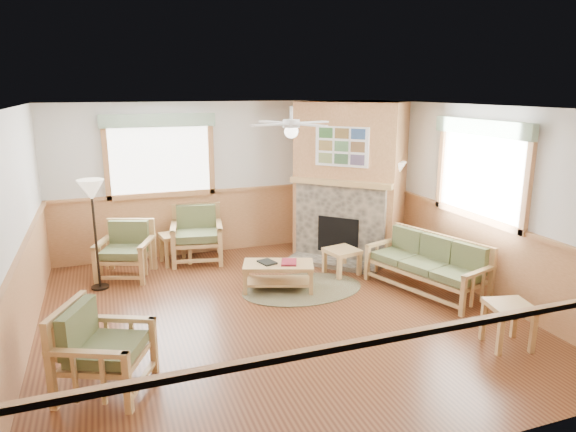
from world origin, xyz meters
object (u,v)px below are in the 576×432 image
object	(u,v)px
armchair_back_right	(197,234)
floor_lamp_left	(95,235)
end_table_sofa	(508,325)
end_table_chairs	(175,248)
footstool	(342,261)
floor_lamp_right	(392,212)
sofa	(426,265)
coffee_table	(278,276)
armchair_back_left	(125,251)
armchair_left	(105,349)

from	to	relation	value
armchair_back_right	floor_lamp_left	xyz separation A→B (m)	(-1.61, -0.77, 0.36)
end_table_sofa	end_table_chairs	bearing A→B (deg)	126.92
footstool	floor_lamp_left	xyz separation A→B (m)	(-3.68, 0.68, 0.62)
floor_lamp_right	footstool	bearing A→B (deg)	-163.66
end_table_sofa	armchair_back_right	bearing A→B (deg)	123.52
armchair_back_right	end_table_sofa	xyz separation A→B (m)	(2.83, -4.27, -0.21)
sofa	coffee_table	world-z (taller)	sofa
armchair_back_left	armchair_left	world-z (taller)	armchair_left
footstool	armchair_left	bearing A→B (deg)	-149.05
armchair_back_left	end_table_chairs	world-z (taller)	armchair_back_left
sofa	armchair_left	world-z (taller)	armchair_left
armchair_left	floor_lamp_left	distance (m)	2.88
floor_lamp_left	floor_lamp_right	xyz separation A→B (m)	(4.76, -0.36, 0.04)
floor_lamp_right	armchair_left	bearing A→B (deg)	-152.11
sofa	end_table_chairs	world-z (taller)	sofa
armchair_back_left	footstool	world-z (taller)	armchair_back_left
sofa	coffee_table	xyz separation A→B (m)	(-2.02, 0.79, -0.20)
end_table_chairs	floor_lamp_right	xyz separation A→B (m)	(3.53, -1.13, 0.61)
armchair_left	coffee_table	world-z (taller)	armchair_left
end_table_chairs	floor_lamp_left	world-z (taller)	floor_lamp_left
coffee_table	floor_lamp_right	bearing A→B (deg)	34.82
armchair_back_left	footstool	distance (m)	3.44
footstool	sofa	bearing A→B (deg)	-51.82
armchair_back_right	coffee_table	world-z (taller)	armchair_back_right
armchair_left	floor_lamp_left	size ratio (longest dim) A/B	0.53
armchair_back_right	end_table_sofa	world-z (taller)	armchair_back_right
sofa	floor_lamp_left	size ratio (longest dim) A/B	1.06
end_table_sofa	footstool	bearing A→B (deg)	105.03
end_table_chairs	armchair_back_right	bearing A→B (deg)	0.00
armchair_back_right	floor_lamp_left	world-z (taller)	floor_lamp_left
armchair_left	end_table_chairs	world-z (taller)	armchair_left
sofa	end_table_chairs	xyz separation A→B (m)	(-3.29, 2.52, -0.15)
armchair_back_right	floor_lamp_right	bearing A→B (deg)	-9.48
coffee_table	floor_lamp_left	bearing A→B (deg)	178.82
armchair_back_right	end_table_sofa	bearing A→B (deg)	-46.21
armchair_back_left	sofa	bearing A→B (deg)	-6.35
armchair_back_left	coffee_table	bearing A→B (deg)	-11.53
coffee_table	end_table_chairs	bearing A→B (deg)	146.19
floor_lamp_right	armchair_back_left	bearing A→B (deg)	170.52
armchair_back_right	floor_lamp_right	distance (m)	3.37
coffee_table	end_table_sofa	bearing A→B (deg)	-32.73
end_table_chairs	end_table_sofa	size ratio (longest dim) A/B	0.98
footstool	floor_lamp_right	bearing A→B (deg)	16.34
end_table_chairs	armchair_left	bearing A→B (deg)	-107.97
floor_lamp_left	footstool	bearing A→B (deg)	-10.48
armchair_back_left	footstool	xyz separation A→B (m)	(3.27, -1.04, -0.22)
floor_lamp_left	armchair_back_right	bearing A→B (deg)	25.45
armchair_back_right	armchair_left	size ratio (longest dim) A/B	1.07
armchair_back_left	armchair_back_right	xyz separation A→B (m)	(1.20, 0.40, 0.04)
armchair_back_left	armchair_back_right	distance (m)	1.27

